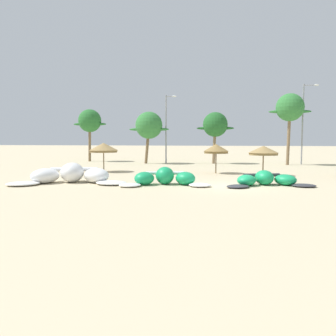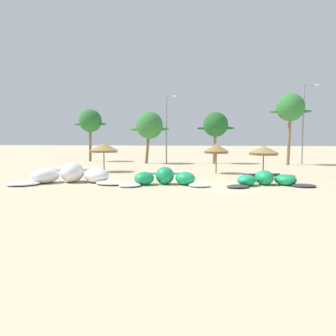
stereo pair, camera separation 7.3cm
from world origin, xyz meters
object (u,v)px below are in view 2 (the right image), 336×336
Objects in this scene: kite_left at (165,178)px; lamppost_west_center at (304,120)px; palm_center_left at (290,108)px; beach_umbrella_middle at (216,149)px; palm_left_of_gap at (216,125)px; palm_left at (149,126)px; beach_umbrella_near_van at (104,148)px; kite_far_left at (71,175)px; lamppost_west at (167,126)px; beach_umbrella_near_palms at (264,150)px; palm_leftmost at (90,121)px; kite_left_of_center at (266,180)px.

lamppost_west_center reaches higher than kite_left.
palm_center_left is at bearing 59.16° from kite_left.
palm_left_of_gap reaches higher than beach_umbrella_middle.
beach_umbrella_near_van is at bearing -100.32° from palm_left.
lamppost_west_center is at bearing 30.70° from palm_center_left.
lamppost_west is (3.84, 20.57, 4.28)m from kite_far_left.
beach_umbrella_near_palms is 14.77m from palm_left_of_gap.
palm_left_of_gap reaches higher than kite_left.
lamppost_west_center is (16.85, 0.53, 0.61)m from lamppost_west.
lamppost_west reaches higher than palm_left.
beach_umbrella_middle is 0.31× the size of palm_center_left.
kite_left is 27.29m from palm_leftmost.
beach_umbrella_near_van is 1.03× the size of beach_umbrella_middle.
kite_far_left is at bearing -177.29° from kite_left_of_center.
kite_left is at bearing -135.86° from beach_umbrella_near_palms.
kite_left_of_center is at bearing -79.71° from palm_left_of_gap.
palm_center_left is (26.10, -2.74, 1.23)m from palm_leftmost.
kite_far_left is at bearing -94.81° from palm_left.
kite_far_left is 21.36m from lamppost_west.
lamppost_west_center is at bearing 45.56° from kite_far_left.
palm_left_of_gap is (-4.28, 13.87, 2.72)m from beach_umbrella_near_palms.
beach_umbrella_near_van is at bearing -148.90° from lamppost_west_center.
kite_left is 10.48m from beach_umbrella_near_palms.
palm_leftmost reaches higher than kite_left.
palm_center_left is (4.55, 12.85, 4.63)m from beach_umbrella_near_palms.
beach_umbrella_near_van is (-14.09, 7.72, 1.93)m from kite_left_of_center.
beach_umbrella_middle is 0.41× the size of palm_left.
palm_left is 0.77× the size of palm_center_left.
lamppost_west is (-9.83, 19.92, 4.44)m from kite_left_of_center.
beach_umbrella_middle is 15.11m from palm_center_left.
lamppost_west is at bearing -175.91° from palm_left_of_gap.
lamppost_west_center reaches higher than beach_umbrella_middle.
palm_leftmost reaches higher than kite_left_of_center.
palm_left is at bearing 85.19° from kite_far_left.
palm_leftmost is at bearing 174.00° from palm_center_left.
palm_leftmost is 0.84× the size of palm_center_left.
kite_left is at bearing -75.43° from palm_left.
beach_umbrella_middle is (10.65, 0.04, -0.06)m from beach_umbrella_near_van.
lamppost_west is at bearing 117.69° from beach_umbrella_middle.
beach_umbrella_middle is at bearing 39.43° from kite_far_left.
kite_left_of_center is 22.66m from lamppost_west.
kite_left_of_center is 0.94× the size of palm_left.
beach_umbrella_middle is 14.49m from palm_left.
palm_left_of_gap is at bearing 8.13° from palm_left.
palm_left is (-8.56, 11.41, 2.55)m from beach_umbrella_middle.
kite_far_left is at bearing -72.22° from palm_leftmost.
lamppost_west_center reaches higher than beach_umbrella_near_palms.
beach_umbrella_middle reaches higher than kite_left.
beach_umbrella_near_van reaches higher than beach_umbrella_middle.
beach_umbrella_near_van is 1.08× the size of beach_umbrella_near_palms.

